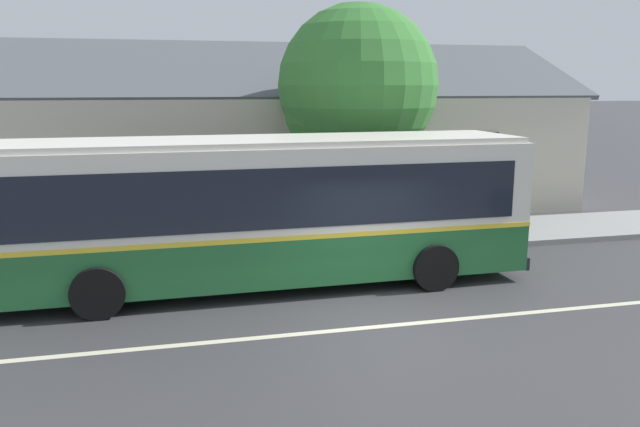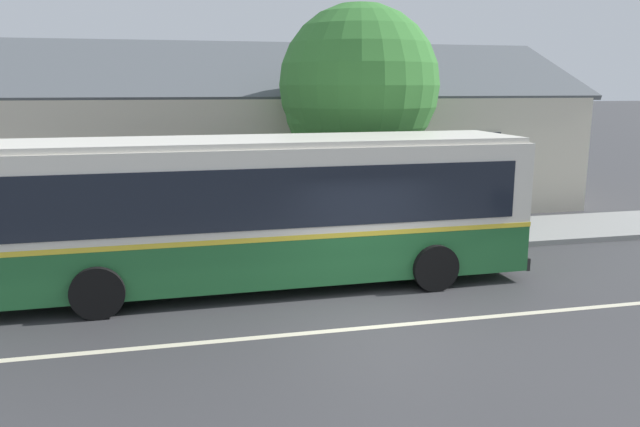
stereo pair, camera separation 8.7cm
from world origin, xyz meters
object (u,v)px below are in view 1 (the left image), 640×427
Objects in this scene: transit_bus at (257,208)px; bench_down_street at (194,234)px; street_tree_primary at (353,90)px; bus_stop_sign at (464,186)px.

bench_down_street is (-1.26, 2.76, -1.14)m from transit_bus.
street_tree_primary is at bearing 51.79° from transit_bus.
transit_bus is 6.92× the size of bench_down_street.
transit_bus is 4.86× the size of bus_stop_sign.
street_tree_primary is (4.63, 1.51, 3.58)m from bench_down_street.
bench_down_street is 6.04m from street_tree_primary.
bench_down_street is at bearing -161.89° from street_tree_primary.
transit_bus is at bearing -128.21° from street_tree_primary.
street_tree_primary is 4.13m from bus_stop_sign.
street_tree_primary is 2.73× the size of bus_stop_sign.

